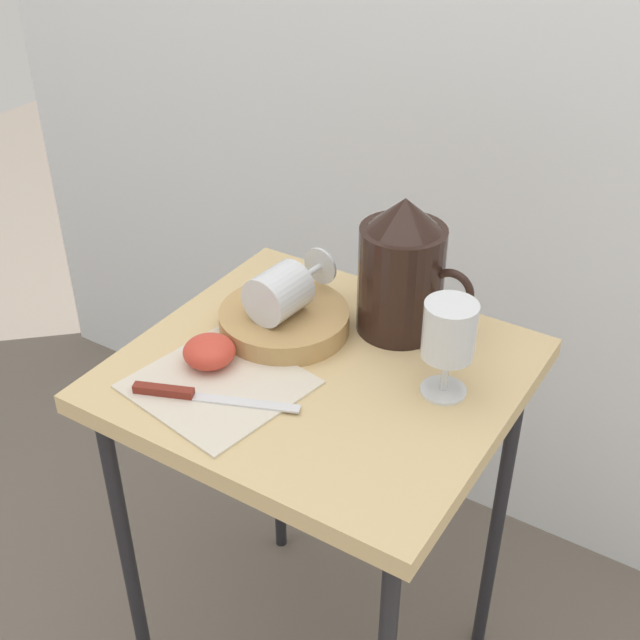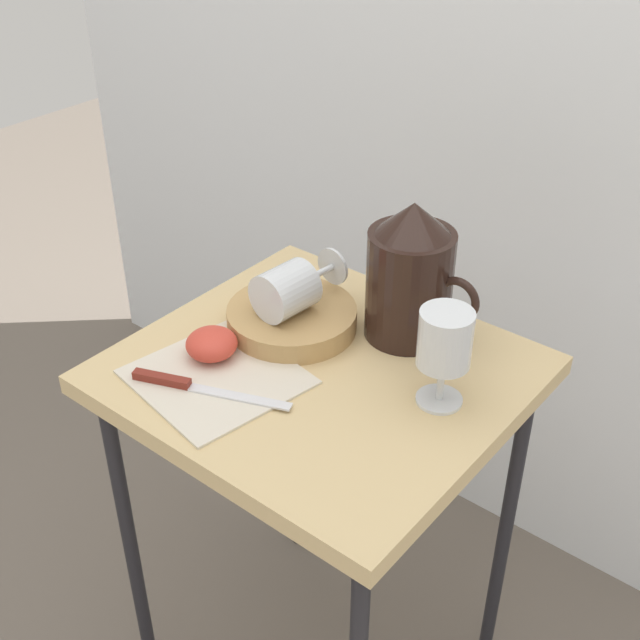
% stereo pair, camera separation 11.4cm
% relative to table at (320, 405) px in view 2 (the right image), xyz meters
% --- Properties ---
extents(curtain_drape, '(2.40, 0.03, 1.95)m').
position_rel_table_xyz_m(curtain_drape, '(0.00, 0.57, 0.34)').
color(curtain_drape, white).
rests_on(curtain_drape, ground_plane).
extents(table, '(0.55, 0.50, 0.71)m').
position_rel_table_xyz_m(table, '(0.00, 0.00, 0.00)').
color(table, tan).
rests_on(table, ground_plane).
extents(linen_napkin, '(0.25, 0.24, 0.00)m').
position_rel_table_xyz_m(linen_napkin, '(-0.10, -0.11, 0.07)').
color(linen_napkin, beige).
rests_on(linen_napkin, table).
extents(basket_tray, '(0.20, 0.20, 0.03)m').
position_rel_table_xyz_m(basket_tray, '(-0.10, 0.05, 0.09)').
color(basket_tray, tan).
rests_on(basket_tray, table).
extents(pitcher, '(0.18, 0.13, 0.22)m').
position_rel_table_xyz_m(pitcher, '(0.05, 0.15, 0.16)').
color(pitcher, black).
rests_on(pitcher, table).
extents(wine_glass_upright, '(0.07, 0.07, 0.14)m').
position_rel_table_xyz_m(wine_glass_upright, '(0.18, 0.04, 0.17)').
color(wine_glass_upright, silver).
rests_on(wine_glass_upright, table).
extents(wine_glass_tipped_near, '(0.08, 0.15, 0.08)m').
position_rel_table_xyz_m(wine_glass_tipped_near, '(-0.10, 0.04, 0.15)').
color(wine_glass_tipped_near, silver).
rests_on(wine_glass_tipped_near, basket_tray).
extents(apple_half_left, '(0.08, 0.08, 0.04)m').
position_rel_table_xyz_m(apple_half_left, '(-0.14, -0.08, 0.10)').
color(apple_half_left, '#CC3D2D').
rests_on(apple_half_left, linen_napkin).
extents(knife, '(0.22, 0.10, 0.01)m').
position_rel_table_xyz_m(knife, '(-0.11, -0.16, 0.08)').
color(knife, silver).
rests_on(knife, linen_napkin).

